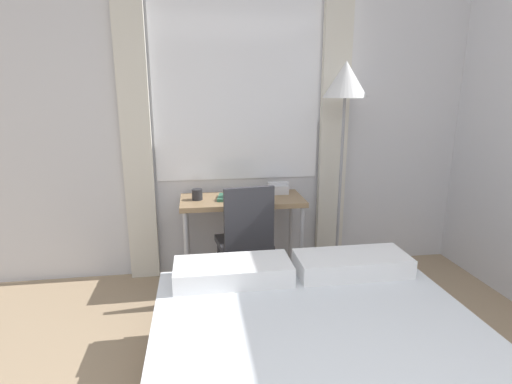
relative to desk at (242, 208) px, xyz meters
name	(u,v)px	position (x,y,z in m)	size (l,w,h in m)	color
wall_back_with_window	(246,120)	(0.07, 0.30, 0.69)	(4.93, 0.13, 2.70)	silver
desk	(242,208)	(0.00, 0.00, 0.00)	(1.00, 0.45, 0.75)	#937551
desk_chair	(246,236)	(0.00, -0.24, -0.16)	(0.45, 0.45, 0.92)	#333338
standing_lamp	(345,98)	(0.82, -0.04, 0.88)	(0.35, 0.35, 1.83)	#4C4C51
telephone	(278,188)	(0.33, 0.11, 0.13)	(0.18, 0.14, 0.10)	silver
book	(234,197)	(-0.07, -0.01, 0.10)	(0.29, 0.25, 0.02)	#33664C
mug	(197,195)	(-0.36, 0.00, 0.13)	(0.08, 0.08, 0.09)	#262628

